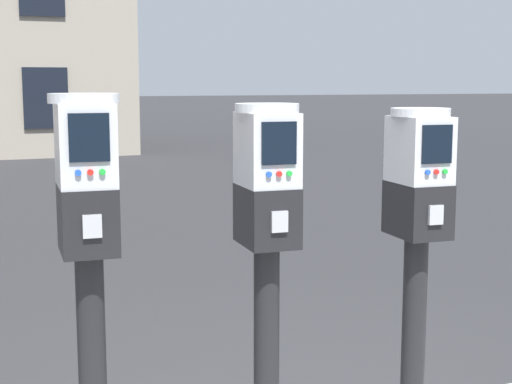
{
  "coord_description": "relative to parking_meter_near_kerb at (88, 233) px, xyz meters",
  "views": [
    {
      "loc": [
        -1.33,
        -2.57,
        1.57
      ],
      "look_at": [
        -0.36,
        -0.11,
        1.19
      ],
      "focal_mm": 53.26,
      "sensor_mm": 36.0,
      "label": 1
    }
  ],
  "objects": [
    {
      "name": "parking_meter_twin_adjacent",
      "position": [
        0.61,
        -0.0,
        -0.03
      ],
      "size": [
        0.23,
        0.26,
        1.36
      ],
      "rotation": [
        0.0,
        0.0,
        -1.62
      ],
      "color": "black",
      "rests_on": "sidewalk_slab"
    },
    {
      "name": "parking_meter_near_kerb",
      "position": [
        0.0,
        0.0,
        0.0
      ],
      "size": [
        0.23,
        0.26,
        1.4
      ],
      "rotation": [
        0.0,
        0.0,
        -1.62
      ],
      "color": "black",
      "rests_on": "sidewalk_slab"
    },
    {
      "name": "parking_meter_end_of_row",
      "position": [
        1.21,
        -0.0,
        -0.04
      ],
      "size": [
        0.23,
        0.26,
        1.34
      ],
      "rotation": [
        0.0,
        0.0,
        -1.62
      ],
      "color": "black",
      "rests_on": "sidewalk_slab"
    }
  ]
}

